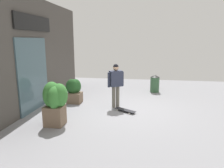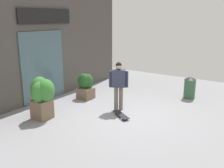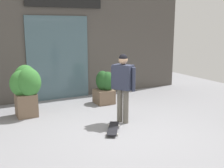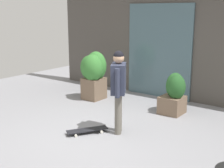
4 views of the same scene
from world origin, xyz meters
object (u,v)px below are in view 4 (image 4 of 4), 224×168
object	(u,v)px
planter_box_left	(174,93)
skateboarder	(118,84)
skateboard	(87,130)
planter_box_right	(93,72)

from	to	relation	value
planter_box_left	skateboarder	bearing A→B (deg)	-101.65
skateboarder	skateboard	distance (m)	1.11
skateboarder	planter_box_left	size ratio (longest dim) A/B	1.69
skateboard	planter_box_left	xyz separation A→B (m)	(0.82, 2.11, 0.44)
skateboarder	planter_box_right	xyz separation A→B (m)	(-1.91, 1.51, -0.23)
skateboarder	planter_box_right	size ratio (longest dim) A/B	1.25
skateboard	planter_box_right	world-z (taller)	planter_box_right
skateboarder	planter_box_left	world-z (taller)	skateboarder
planter_box_right	planter_box_left	bearing A→B (deg)	5.29
planter_box_left	skateboard	bearing A→B (deg)	-111.15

